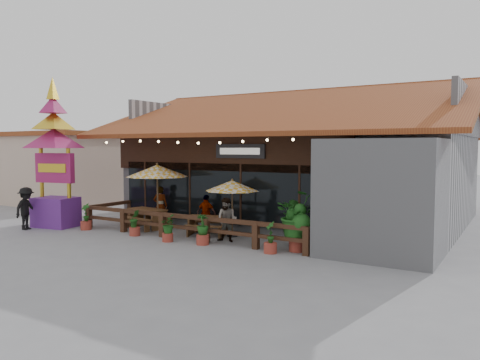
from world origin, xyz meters
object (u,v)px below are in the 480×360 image
Objects in this scene: picnic_table_right at (208,222)px; pedestrian at (26,208)px; thai_sign_tower at (54,142)px; tropical_plant at (298,216)px; umbrella_right at (232,186)px; picnic_table_left at (147,215)px; umbrella_left at (157,171)px.

picnic_table_right is 1.07× the size of pedestrian.
tropical_plant is (10.66, 0.99, -2.41)m from thai_sign_tower.
pedestrian is at bearing -158.55° from umbrella_right.
pedestrian is (-11.08, -2.09, -0.28)m from tropical_plant.
umbrella_right reaches higher than tropical_plant.
thai_sign_tower is 2.93m from pedestrian.
tropical_plant is (7.10, -0.72, 0.60)m from picnic_table_left.
umbrella_left is at bearing 177.54° from picnic_table_right.
umbrella_right is 1.53× the size of pedestrian.
umbrella_right is at bearing 4.48° from picnic_table_left.
pedestrian is (-0.41, -1.09, -2.69)m from thai_sign_tower.
umbrella_right is 7.97m from thai_sign_tower.
umbrella_left is 4.55m from thai_sign_tower.
umbrella_right is at bearing 161.75° from tropical_plant.
thai_sign_tower is (-3.96, -1.91, 1.19)m from umbrella_left.
umbrella_left is 1.45× the size of picnic_table_left.
umbrella_right is 1.32× the size of tropical_plant.
pedestrian is (-6.96, -2.89, 0.38)m from picnic_table_right.
thai_sign_tower is (-3.56, -1.72, 3.01)m from picnic_table_left.
picnic_table_right is 0.92× the size of tropical_plant.
picnic_table_right is (2.59, -0.11, -1.88)m from umbrella_left.
umbrella_left is 1.03× the size of umbrella_right.
picnic_table_right is at bearing 15.38° from thai_sign_tower.
umbrella_right is 3.39m from tropical_plant.
tropical_plant is (4.11, -0.81, 0.66)m from picnic_table_right.
picnic_table_right is at bearing -166.94° from umbrella_right.
thai_sign_tower is at bearing -154.24° from picnic_table_left.
picnic_table_left is (-3.97, -0.31, -1.36)m from umbrella_right.
thai_sign_tower is at bearing -174.67° from tropical_plant.
picnic_table_left is 0.28× the size of thai_sign_tower.
thai_sign_tower reaches higher than picnic_table_left.
picnic_table_right is at bearing 168.89° from tropical_plant.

